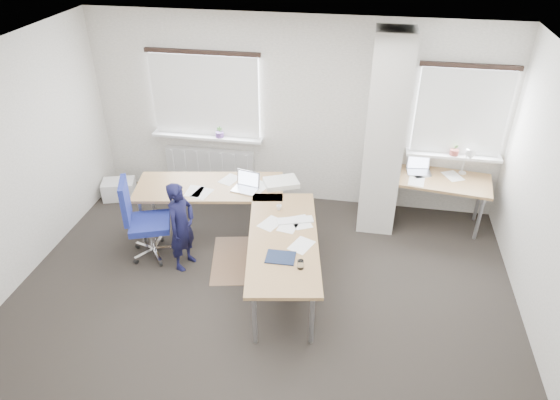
% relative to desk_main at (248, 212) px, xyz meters
% --- Properties ---
extents(ground, '(6.00, 6.00, 0.00)m').
position_rel_desk_main_xyz_m(ground, '(0.33, -0.90, -0.69)').
color(ground, black).
rests_on(ground, ground).
extents(room_shell, '(6.04, 5.04, 2.82)m').
position_rel_desk_main_xyz_m(room_shell, '(0.51, -0.45, 1.05)').
color(room_shell, '#B8B4A8').
rests_on(room_shell, ground).
extents(floor_mat, '(1.39, 1.24, 0.01)m').
position_rel_desk_main_xyz_m(floor_mat, '(0.14, -0.07, -0.69)').
color(floor_mat, brown).
rests_on(floor_mat, ground).
extents(white_crate, '(0.57, 0.47, 0.29)m').
position_rel_desk_main_xyz_m(white_crate, '(-2.36, 1.09, -0.55)').
color(white_crate, white).
rests_on(white_crate, ground).
extents(desk_main, '(2.82, 2.63, 0.96)m').
position_rel_desk_main_xyz_m(desk_main, '(0.00, 0.00, 0.00)').
color(desk_main, brown).
rests_on(desk_main, ground).
extents(desk_side, '(1.48, 0.87, 1.22)m').
position_rel_desk_main_xyz_m(desk_side, '(2.46, 1.26, -0.01)').
color(desk_side, brown).
rests_on(desk_side, ground).
extents(task_chair, '(0.66, 0.64, 1.14)m').
position_rel_desk_main_xyz_m(task_chair, '(-1.30, -0.22, -0.37)').
color(task_chair, navy).
rests_on(task_chair, ground).
extents(person, '(0.40, 0.50, 1.21)m').
position_rel_desk_main_xyz_m(person, '(-0.77, -0.33, -0.09)').
color(person, black).
rests_on(person, ground).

